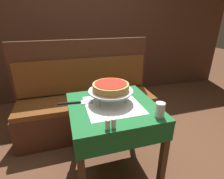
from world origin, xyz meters
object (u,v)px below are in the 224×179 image
(napkin_holder, at_px, (112,85))
(condiment_caddy, at_px, (84,61))
(dining_table_rear, at_px, (82,71))
(pizza_server, at_px, (77,103))
(pepper_shaker, at_px, (114,123))
(dining_table_front, at_px, (113,116))
(pizza_pan_stand, at_px, (111,91))
(booth_bench, at_px, (88,107))
(salt_shaker, at_px, (108,124))
(water_glass_near, at_px, (160,110))
(deep_dish_pizza, at_px, (111,87))

(napkin_holder, relative_size, condiment_caddy, 0.54)
(dining_table_rear, relative_size, pizza_server, 2.41)
(pepper_shaker, height_order, condiment_caddy, condiment_caddy)
(condiment_caddy, bearing_deg, pepper_shaker, -92.09)
(dining_table_front, xyz_separation_m, pizza_pan_stand, (0.00, 0.06, 0.21))
(booth_bench, xyz_separation_m, salt_shaker, (-0.02, -1.07, 0.43))
(dining_table_front, distance_m, pizza_pan_stand, 0.22)
(dining_table_rear, bearing_deg, napkin_holder, -82.22)
(salt_shaker, bearing_deg, dining_table_rear, 87.97)
(dining_table_rear, height_order, salt_shaker, salt_shaker)
(water_glass_near, distance_m, pepper_shaker, 0.37)
(pepper_shaker, bearing_deg, deep_dish_pizza, 76.05)
(water_glass_near, xyz_separation_m, pepper_shaker, (-0.37, -0.04, -0.02))
(pizza_server, distance_m, salt_shaker, 0.47)
(booth_bench, bearing_deg, napkin_holder, -65.10)
(pizza_pan_stand, bearing_deg, dining_table_rear, 92.88)
(pizza_server, height_order, condiment_caddy, condiment_caddy)
(salt_shaker, bearing_deg, booth_bench, 88.74)
(condiment_caddy, bearing_deg, salt_shaker, -93.44)
(pizza_server, relative_size, salt_shaker, 4.29)
(dining_table_rear, bearing_deg, pizza_server, -99.16)
(water_glass_near, bearing_deg, napkin_holder, 107.42)
(pizza_pan_stand, xyz_separation_m, salt_shaker, (-0.14, -0.38, -0.07))
(water_glass_near, xyz_separation_m, salt_shaker, (-0.41, -0.04, -0.02))
(booth_bench, xyz_separation_m, pizza_pan_stand, (0.11, -0.69, 0.49))
(pizza_server, height_order, napkin_holder, napkin_holder)
(pepper_shaker, bearing_deg, pizza_server, 114.25)
(napkin_holder, bearing_deg, condiment_caddy, 95.90)
(pizza_pan_stand, relative_size, water_glass_near, 3.43)
(dining_table_front, distance_m, deep_dish_pizza, 0.26)
(salt_shaker, bearing_deg, pizza_server, 109.57)
(dining_table_front, height_order, dining_table_rear, dining_table_front)
(pizza_pan_stand, height_order, condiment_caddy, condiment_caddy)
(dining_table_front, height_order, salt_shaker, salt_shaker)
(pizza_server, bearing_deg, deep_dish_pizza, -11.62)
(booth_bench, distance_m, salt_shaker, 1.15)
(pizza_pan_stand, bearing_deg, deep_dish_pizza, 165.96)
(booth_bench, bearing_deg, deep_dish_pizza, -80.76)
(salt_shaker, bearing_deg, pizza_pan_stand, 70.29)
(water_glass_near, bearing_deg, booth_bench, 110.64)
(dining_table_rear, distance_m, salt_shaker, 1.81)
(pizza_pan_stand, relative_size, pizza_server, 1.28)
(dining_table_front, xyz_separation_m, booth_bench, (-0.11, 0.75, -0.28))
(salt_shaker, xyz_separation_m, pepper_shaker, (0.04, 0.00, 0.00))
(deep_dish_pizza, height_order, napkin_holder, deep_dish_pizza)
(dining_table_front, bearing_deg, dining_table_rear, 92.68)
(water_glass_near, distance_m, napkin_holder, 0.63)
(dining_table_front, distance_m, water_glass_near, 0.43)
(pizza_server, distance_m, water_glass_near, 0.69)
(dining_table_rear, xyz_separation_m, pepper_shaker, (-0.02, -1.80, 0.16))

